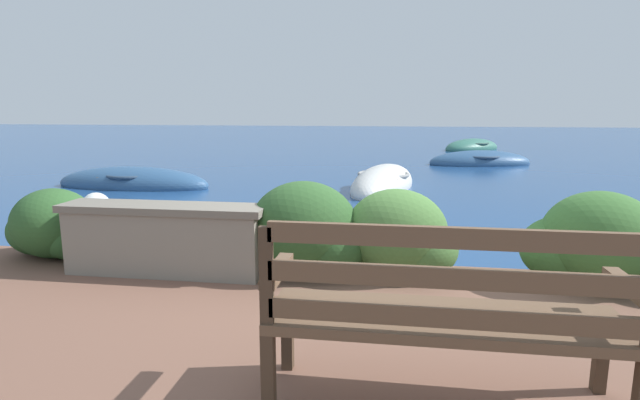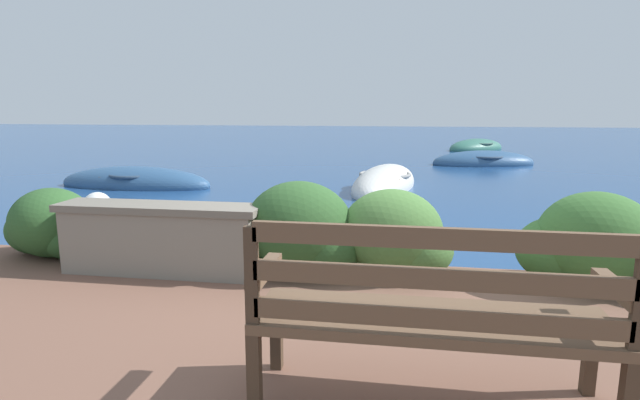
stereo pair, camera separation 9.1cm
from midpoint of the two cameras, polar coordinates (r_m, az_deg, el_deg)
The scene contains 13 objects.
ground_plane at distance 4.75m, azimuth 3.34°, elevation -9.55°, with size 80.00×80.00×0.00m.
park_bench at distance 2.40m, azimuth 13.64°, elevation -12.43°, with size 1.67×0.48×0.93m.
stone_wall at distance 4.49m, azimuth -17.21°, elevation -4.20°, with size 1.77×0.39×0.60m.
hedge_clump_far_left at distance 5.40m, azimuth -27.92°, elevation -2.72°, with size 0.97×0.70×0.66m.
hedge_clump_left at distance 4.91m, azimuth -20.20°, elevation -3.84°, with size 0.84×0.60×0.57m.
hedge_clump_centre at distance 4.32m, azimuth -2.01°, elevation -3.76°, with size 1.17×0.84×0.79m.
hedge_clump_right at distance 4.31m, azimuth 8.55°, elevation -4.25°, with size 1.08×0.78×0.74m.
hedge_clump_far_right at distance 4.54m, azimuth 29.19°, elevation -4.58°, with size 1.13×0.81×0.77m.
rowboat_nearest at distance 11.09m, azimuth -20.11°, elevation 1.76°, with size 3.29×1.10×0.74m.
rowboat_mid at distance 10.23m, azimuth 7.65°, elevation 1.67°, with size 1.67×3.14×0.84m.
rowboat_far at distance 15.19m, azimuth 18.31°, elevation 4.08°, with size 3.15×1.83×0.72m.
rowboat_outer at distance 20.50m, azimuth 17.53°, elevation 5.68°, with size 2.84×2.81×0.75m.
mooring_buoy at distance 8.74m, azimuth -23.80°, elevation -0.60°, with size 0.49×0.49×0.44m.
Camera 2 is at (0.48, -4.44, 1.63)m, focal length 28.00 mm.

